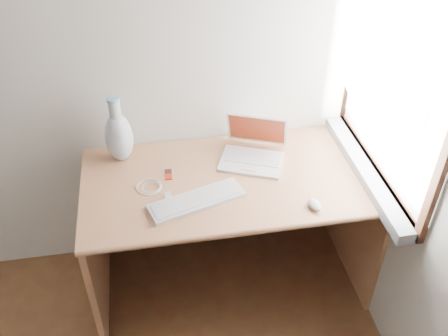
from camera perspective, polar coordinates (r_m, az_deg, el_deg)
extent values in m
cube|color=silver|center=(2.31, 19.33, 10.27)|extent=(0.01, 0.90, 1.00)
cube|color=gray|center=(2.56, 15.79, -0.23)|extent=(0.10, 0.96, 0.06)
cube|color=white|center=(2.26, 17.75, 10.89)|extent=(0.02, 0.84, 0.92)
cube|color=tan|center=(2.46, 0.77, -1.38)|extent=(1.46, 0.73, 0.03)
cube|color=tan|center=(2.72, -14.40, -9.23)|extent=(0.03, 0.69, 0.74)
cube|color=tan|center=(2.90, 14.74, -5.66)|extent=(0.03, 0.69, 0.74)
cube|color=tan|center=(2.90, -0.52, -1.09)|extent=(1.39, 0.03, 0.50)
cube|color=white|center=(2.54, 3.13, 0.71)|extent=(0.37, 0.32, 0.02)
cube|color=white|center=(2.54, 3.14, 0.88)|extent=(0.31, 0.22, 0.00)
cube|color=white|center=(2.57, 2.70, 4.04)|extent=(0.32, 0.20, 0.20)
cube|color=#953610|center=(2.57, 2.70, 4.04)|extent=(0.29, 0.17, 0.17)
cube|color=silver|center=(2.31, -3.15, -3.72)|extent=(0.47, 0.26, 0.02)
cube|color=white|center=(2.31, -3.16, -3.51)|extent=(0.43, 0.22, 0.00)
ellipsoid|color=white|center=(2.32, 10.34, -4.14)|extent=(0.06, 0.09, 0.03)
cube|color=#B0260C|center=(2.48, -6.38, -0.73)|extent=(0.04, 0.08, 0.01)
cube|color=black|center=(2.48, -6.38, -0.66)|extent=(0.03, 0.03, 0.00)
torus|color=silver|center=(2.42, -8.55, -2.17)|extent=(0.15, 0.15, 0.01)
cube|color=silver|center=(2.35, -6.33, -3.45)|extent=(0.04, 0.09, 0.01)
ellipsoid|color=silver|center=(2.55, -11.91, 3.44)|extent=(0.14, 0.14, 0.27)
cylinder|color=silver|center=(2.46, -12.41, 6.61)|extent=(0.06, 0.06, 0.11)
cylinder|color=#7CAEC6|center=(2.43, -12.58, 7.70)|extent=(0.06, 0.06, 0.01)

